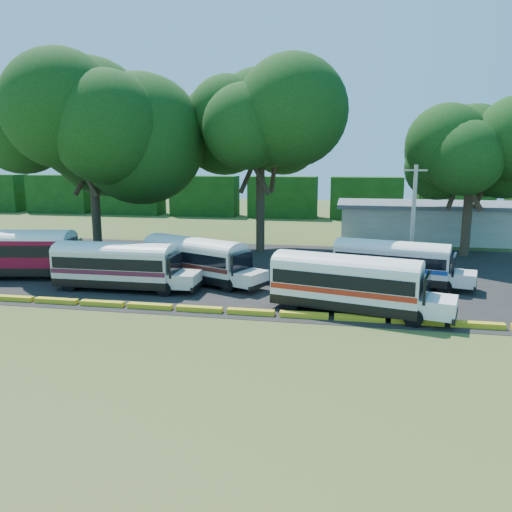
% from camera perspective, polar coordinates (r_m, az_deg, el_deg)
% --- Properties ---
extents(ground, '(160.00, 160.00, 0.00)m').
position_cam_1_polar(ground, '(28.52, -9.98, -6.71)').
color(ground, '#2E4A18').
rests_on(ground, ground).
extents(asphalt_strip, '(64.00, 24.00, 0.02)m').
position_cam_1_polar(asphalt_strip, '(39.34, -2.48, -1.57)').
color(asphalt_strip, black).
rests_on(asphalt_strip, ground).
extents(curb, '(53.70, 0.45, 0.30)m').
position_cam_1_polar(curb, '(29.37, -9.30, -5.85)').
color(curb, yellow).
rests_on(curb, ground).
extents(terminal_building, '(19.00, 9.00, 4.00)m').
position_cam_1_polar(terminal_building, '(56.36, 19.03, 3.78)').
color(terminal_building, beige).
rests_on(terminal_building, ground).
extents(treeline_backdrop, '(130.00, 4.00, 6.00)m').
position_cam_1_polar(treeline_backdrop, '(74.22, 3.10, 6.75)').
color(treeline_backdrop, black).
rests_on(treeline_backdrop, ground).
extents(bus_red, '(11.07, 4.35, 3.54)m').
position_cam_1_polar(bus_red, '(40.35, -25.78, 0.57)').
color(bus_red, black).
rests_on(bus_red, ground).
extents(bus_cream_west, '(9.74, 2.51, 3.20)m').
position_cam_1_polar(bus_cream_west, '(34.26, -15.51, -0.80)').
color(bus_cream_west, black).
rests_on(bus_cream_west, ground).
extents(bus_cream_east, '(9.75, 6.09, 3.17)m').
position_cam_1_polar(bus_cream_east, '(35.36, -6.78, -0.14)').
color(bus_cream_east, black).
rests_on(bus_cream_east, ground).
extents(bus_white_red, '(10.40, 4.84, 3.32)m').
position_cam_1_polar(bus_white_red, '(28.60, 10.64, -2.77)').
color(bus_white_red, black).
rests_on(bus_white_red, ground).
extents(bus_white_blue, '(9.63, 4.47, 3.08)m').
position_cam_1_polar(bus_white_blue, '(35.63, 15.51, -0.47)').
color(bus_white_blue, black).
rests_on(bus_white_blue, ground).
extents(tree_west, '(14.55, 14.55, 17.22)m').
position_cam_1_polar(tree_west, '(47.10, -18.42, 14.49)').
color(tree_west, '#312118').
rests_on(tree_west, ground).
extents(tree_center, '(12.20, 12.20, 16.59)m').
position_cam_1_polar(tree_center, '(46.50, 0.52, 15.36)').
color(tree_center, '#312118').
rests_on(tree_center, ground).
extents(tree_east, '(10.19, 10.19, 13.21)m').
position_cam_1_polar(tree_east, '(47.75, 23.52, 11.17)').
color(tree_east, '#312118').
rests_on(tree_east, ground).
extents(utility_pole, '(1.60, 0.30, 8.17)m').
position_cam_1_polar(utility_pole, '(39.42, 17.52, 4.13)').
color(utility_pole, gray).
rests_on(utility_pole, ground).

